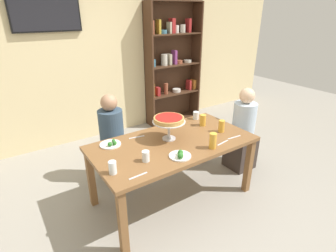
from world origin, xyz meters
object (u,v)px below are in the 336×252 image
(dining_table, at_px, (173,148))
(television, at_px, (45,10))
(water_glass_clear_near, at_px, (196,115))
(cutlery_knife_near, at_px, (234,137))
(cutlery_spare_fork, at_px, (223,143))
(diner_far_left, at_px, (113,144))
(salad_plate_far_diner, at_px, (180,155))
(cutlery_fork_near, at_px, (138,176))
(cutlery_fork_far, at_px, (169,127))
(beer_glass_amber_tall, at_px, (222,126))
(water_glass_clear_far, at_px, (146,156))
(beer_glass_amber_short, at_px, (203,120))
(deep_dish_pizza_stand, at_px, (169,121))
(salad_plate_near_diner, at_px, (111,144))
(beer_glass_amber_spare, at_px, (213,141))
(water_glass_clear_spare, at_px, (113,168))
(bookshelf, at_px, (172,63))
(diner_head_east, at_px, (242,135))
(cutlery_knife_far, at_px, (137,137))

(dining_table, distance_m, television, 2.61)
(water_glass_clear_near, xyz_separation_m, cutlery_knife_near, (0.01, -0.67, -0.05))
(cutlery_spare_fork, bearing_deg, television, 105.15)
(dining_table, distance_m, diner_far_left, 0.88)
(salad_plate_far_diner, distance_m, cutlery_fork_near, 0.49)
(cutlery_fork_far, height_order, cutlery_spare_fork, same)
(beer_glass_amber_tall, bearing_deg, water_glass_clear_far, -176.01)
(beer_glass_amber_short, height_order, water_glass_clear_far, beer_glass_amber_short)
(deep_dish_pizza_stand, bearing_deg, cutlery_fork_far, 54.96)
(cutlery_knife_near, bearing_deg, salad_plate_near_diner, 158.16)
(salad_plate_far_diner, distance_m, cutlery_spare_fork, 0.56)
(television, xyz_separation_m, diner_far_left, (0.27, -1.34, -1.56))
(cutlery_fork_near, bearing_deg, beer_glass_amber_spare, -1.67)
(cutlery_spare_fork, bearing_deg, diner_far_left, 118.01)
(television, bearing_deg, water_glass_clear_near, -53.53)
(cutlery_fork_near, relative_size, cutlery_knife_near, 1.00)
(cutlery_fork_far, relative_size, cutlery_spare_fork, 1.00)
(salad_plate_far_diner, relative_size, water_glass_clear_far, 2.11)
(beer_glass_amber_tall, xyz_separation_m, water_glass_clear_spare, (-1.40, -0.09, -0.01))
(salad_plate_near_diner, bearing_deg, salad_plate_far_diner, -52.98)
(bookshelf, relative_size, cutlery_fork_near, 12.29)
(water_glass_clear_spare, bearing_deg, bookshelf, 45.46)
(bookshelf, xyz_separation_m, cutlery_fork_far, (-1.22, -1.68, -0.40))
(diner_head_east, relative_size, salad_plate_near_diner, 5.13)
(beer_glass_amber_tall, distance_m, cutlery_spare_fork, 0.30)
(salad_plate_far_diner, relative_size, beer_glass_amber_tall, 1.53)
(salad_plate_near_diner, bearing_deg, cutlery_fork_near, -92.68)
(bookshelf, xyz_separation_m, cutlery_knife_far, (-1.68, -1.70, -0.40))
(diner_far_left, relative_size, cutlery_knife_near, 6.39)
(salad_plate_near_diner, xyz_separation_m, beer_glass_amber_tall, (1.21, -0.41, 0.06))
(water_glass_clear_spare, bearing_deg, beer_glass_amber_spare, -7.99)
(deep_dish_pizza_stand, distance_m, beer_glass_amber_short, 0.59)
(water_glass_clear_spare, bearing_deg, beer_glass_amber_short, 14.86)
(dining_table, bearing_deg, bookshelf, 55.33)
(salad_plate_near_diner, xyz_separation_m, beer_glass_amber_spare, (0.85, -0.65, 0.07))
(salad_plate_near_diner, bearing_deg, water_glass_clear_near, 2.95)
(salad_plate_far_diner, xyz_separation_m, cutlery_knife_far, (-0.14, 0.62, -0.02))
(beer_glass_amber_short, distance_m, water_glass_clear_near, 0.22)
(beer_glass_amber_short, relative_size, cutlery_spare_fork, 0.78)
(dining_table, relative_size, bookshelf, 0.80)
(salad_plate_far_diner, bearing_deg, diner_head_east, 14.20)
(water_glass_clear_spare, distance_m, cutlery_knife_far, 0.73)
(diner_far_left, bearing_deg, beer_glass_amber_short, 57.47)
(water_glass_clear_far, bearing_deg, cutlery_spare_fork, -9.40)
(diner_far_left, height_order, salad_plate_far_diner, diner_far_left)
(deep_dish_pizza_stand, relative_size, cutlery_spare_fork, 2.00)
(diner_far_left, bearing_deg, television, -168.74)
(beer_glass_amber_tall, height_order, water_glass_clear_far, beer_glass_amber_tall)
(beer_glass_amber_tall, xyz_separation_m, water_glass_clear_far, (-1.06, -0.07, -0.02))
(salad_plate_far_diner, bearing_deg, cutlery_knife_far, 103.06)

